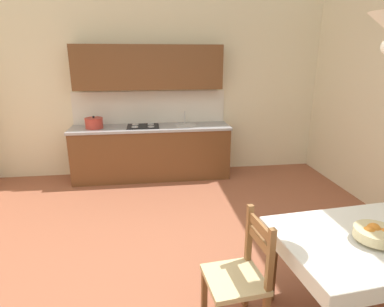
{
  "coord_description": "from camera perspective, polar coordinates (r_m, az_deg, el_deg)",
  "views": [
    {
      "loc": [
        -0.2,
        -2.69,
        2.01
      ],
      "look_at": [
        0.25,
        0.54,
        1.02
      ],
      "focal_mm": 29.76,
      "sensor_mm": 36.0,
      "label": 1
    }
  ],
  "objects": [
    {
      "name": "wall_back",
      "position": [
        5.63,
        -6.08,
        17.88
      ],
      "size": [
        6.25,
        0.12,
        4.23
      ],
      "primitive_type": "cube",
      "color": "beige",
      "rests_on": "ground_plane"
    },
    {
      "name": "ground_plane",
      "position": [
        3.4,
        -3.08,
        -20.47
      ],
      "size": [
        6.25,
        6.35,
        0.1
      ],
      "primitive_type": "cube",
      "color": "#99563D"
    },
    {
      "name": "kitchen_cabinetry",
      "position": [
        5.42,
        -7.42,
        4.47
      ],
      "size": [
        2.64,
        0.63,
        2.2
      ],
      "color": "brown",
      "rests_on": "ground_plane"
    },
    {
      "name": "dining_table",
      "position": [
        2.83,
        29.87,
        -14.84
      ],
      "size": [
        1.52,
        1.06,
        0.75
      ],
      "color": "brown",
      "rests_on": "ground_plane"
    },
    {
      "name": "fruit_bowl",
      "position": [
        2.66,
        30.06,
        -12.34
      ],
      "size": [
        0.3,
        0.3,
        0.12
      ],
      "color": "beige",
      "rests_on": "dining_table"
    },
    {
      "name": "dining_chair_tv_side",
      "position": [
        2.57,
        8.55,
        -21.06
      ],
      "size": [
        0.46,
        0.46,
        0.93
      ],
      "color": "#D1BC89",
      "rests_on": "ground_plane"
    }
  ]
}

